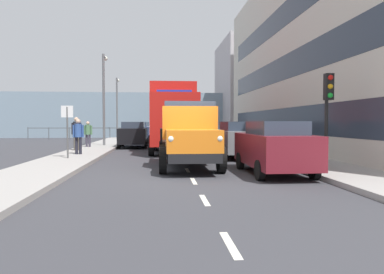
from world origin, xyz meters
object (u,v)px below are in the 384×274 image
(lorry_cargo_red, at_px, (172,116))
(car_teal_kerbside_2, at_px, (218,135))
(car_grey_kerbside_1, at_px, (237,139))
(street_sign, at_px, (67,122))
(lamp_post_promenade, at_px, (104,91))
(pedestrian_strolling, at_px, (88,132))
(lamp_post_far, at_px, (117,102))
(car_black_oppositeside_0, at_px, (133,134))
(pedestrian_couple_a, at_px, (76,131))
(truck_vintage_orange, at_px, (189,136))
(car_silver_oppositeside_2, at_px, (142,130))
(pedestrian_with_bag, at_px, (78,134))
(car_red_kerbside_3, at_px, (207,132))
(car_navy_oppositeside_1, at_px, (138,132))
(car_maroon_kerbside_near, at_px, (274,147))
(traffic_light_near, at_px, (328,99))

(lorry_cargo_red, distance_m, car_teal_kerbside_2, 3.56)
(car_grey_kerbside_1, distance_m, street_sign, 7.76)
(lamp_post_promenade, distance_m, street_sign, 9.13)
(pedestrian_strolling, height_order, lamp_post_far, lamp_post_far)
(lamp_post_far, bearing_deg, car_black_oppositeside_0, 102.16)
(car_black_oppositeside_0, distance_m, pedestrian_couple_a, 5.00)
(truck_vintage_orange, distance_m, car_silver_oppositeside_2, 22.38)
(lamp_post_promenade, bearing_deg, car_black_oppositeside_0, 169.37)
(car_grey_kerbside_1, bearing_deg, truck_vintage_orange, 55.48)
(lamp_post_far, bearing_deg, car_teal_kerbside_2, 121.47)
(pedestrian_with_bag, distance_m, lamp_post_far, 17.64)
(pedestrian_strolling, bearing_deg, pedestrian_couple_a, 88.60)
(car_grey_kerbside_1, distance_m, pedestrian_couple_a, 8.89)
(car_grey_kerbside_1, distance_m, car_red_kerbside_3, 10.77)
(truck_vintage_orange, relative_size, car_red_kerbside_3, 1.24)
(car_black_oppositeside_0, height_order, car_navy_oppositeside_1, same)
(pedestrian_couple_a, distance_m, street_sign, 4.43)
(car_black_oppositeside_0, xyz_separation_m, pedestrian_strolling, (2.73, 1.34, 0.19))
(car_red_kerbside_3, xyz_separation_m, lamp_post_promenade, (7.44, 3.00, 2.92))
(car_black_oppositeside_0, height_order, car_silver_oppositeside_2, same)
(car_navy_oppositeside_1, height_order, car_silver_oppositeside_2, same)
(car_teal_kerbside_2, bearing_deg, car_navy_oppositeside_1, -53.42)
(lamp_post_promenade, height_order, street_sign, lamp_post_promenade)
(car_black_oppositeside_0, bearing_deg, car_teal_kerbside_2, 160.88)
(lorry_cargo_red, distance_m, pedestrian_couple_a, 5.40)
(car_grey_kerbside_1, distance_m, car_teal_kerbside_2, 5.50)
(lorry_cargo_red, height_order, lamp_post_far, lamp_post_far)
(car_grey_kerbside_1, relative_size, car_teal_kerbside_2, 1.06)
(car_red_kerbside_3, bearing_deg, car_grey_kerbside_1, 90.00)
(car_maroon_kerbside_near, relative_size, lamp_post_far, 0.69)
(truck_vintage_orange, xyz_separation_m, traffic_light_near, (-4.69, 1.15, 1.29))
(car_navy_oppositeside_1, relative_size, pedestrian_couple_a, 2.27)
(lamp_post_promenade, xyz_separation_m, lamp_post_far, (0.37, -10.49, -0.15))
(car_grey_kerbside_1, xyz_separation_m, pedestrian_with_bag, (7.62, -0.80, 0.25))
(car_black_oppositeside_0, xyz_separation_m, lamp_post_promenade, (1.97, -0.37, 2.93))
(lorry_cargo_red, distance_m, lamp_post_far, 15.18)
(lamp_post_far, xyz_separation_m, street_sign, (-0.17, 19.36, -1.98))
(car_maroon_kerbside_near, distance_m, lamp_post_promenade, 15.48)
(traffic_light_near, bearing_deg, pedestrian_couple_a, -38.67)
(car_black_oppositeside_0, relative_size, street_sign, 1.78)
(truck_vintage_orange, height_order, car_grey_kerbside_1, truck_vintage_orange)
(car_maroon_kerbside_near, height_order, lamp_post_promenade, lamp_post_promenade)
(truck_vintage_orange, distance_m, car_maroon_kerbside_near, 3.13)
(truck_vintage_orange, bearing_deg, car_teal_kerbside_2, -105.78)
(truck_vintage_orange, relative_size, lamp_post_promenade, 0.92)
(car_navy_oppositeside_1, relative_size, pedestrian_with_bag, 2.43)
(truck_vintage_orange, relative_size, pedestrian_couple_a, 3.10)
(car_maroon_kerbside_near, relative_size, pedestrian_couple_a, 2.22)
(street_sign, bearing_deg, car_teal_kerbside_2, -139.17)
(car_red_kerbside_3, relative_size, car_black_oppositeside_0, 1.13)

